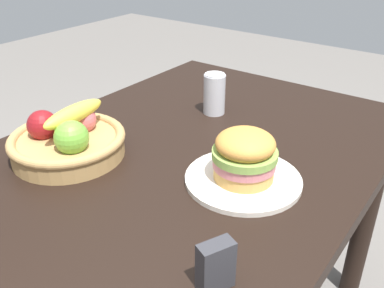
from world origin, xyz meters
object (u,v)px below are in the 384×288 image
at_px(plate, 243,179).
at_px(fruit_basket, 68,140).
at_px(soda_can, 214,94).
at_px(napkin_holder, 216,266).
at_px(sandwich, 245,155).

height_order(plate, fruit_basket, fruit_basket).
xyz_separation_m(soda_can, napkin_holder, (-0.58, -0.39, -0.02)).
relative_size(plate, soda_can, 2.13).
relative_size(plate, fruit_basket, 0.92).
relative_size(plate, sandwich, 1.82).
xyz_separation_m(plate, fruit_basket, (-0.16, 0.42, 0.04)).
xyz_separation_m(plate, napkin_holder, (-0.30, -0.12, 0.04)).
height_order(fruit_basket, napkin_holder, fruit_basket).
bearing_deg(plate, soda_can, 43.55).
bearing_deg(napkin_holder, fruit_basket, 99.53).
relative_size(sandwich, soda_can, 1.17).
bearing_deg(napkin_holder, sandwich, 46.66).
xyz_separation_m(soda_can, fruit_basket, (-0.44, 0.15, -0.02)).
bearing_deg(fruit_basket, plate, -69.60).
bearing_deg(sandwich, soda_can, 43.55).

